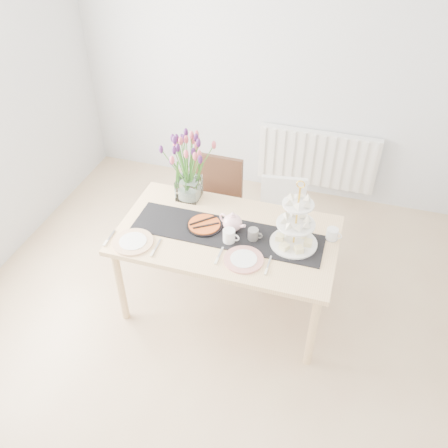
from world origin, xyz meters
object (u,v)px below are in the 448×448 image
(cake_stand, at_px, (295,229))
(dining_table, at_px, (227,241))
(radiator, at_px, (317,159))
(plate_right, at_px, (244,259))
(mug_grey, at_px, (253,235))
(tart_tin, at_px, (204,225))
(chair_white, at_px, (281,216))
(cream_jug, at_px, (332,234))
(plate_left, at_px, (133,242))
(teapot, at_px, (232,223))
(mug_white, at_px, (229,236))
(chair_brown, at_px, (213,201))
(tulip_vase, at_px, (187,160))

(cake_stand, bearing_deg, dining_table, -177.67)
(radiator, xyz_separation_m, plate_right, (-0.25, -1.96, 0.31))
(mug_grey, bearing_deg, tart_tin, 173.78)
(chair_white, height_order, mug_grey, mug_grey)
(radiator, distance_m, cream_jug, 1.62)
(cream_jug, height_order, mug_grey, mug_grey)
(cake_stand, relative_size, plate_left, 1.69)
(teapot, distance_m, plate_right, 0.33)
(mug_white, bearing_deg, chair_white, 77.49)
(dining_table, distance_m, tart_tin, 0.20)
(mug_grey, bearing_deg, teapot, 160.24)
(mug_white, bearing_deg, plate_right, -41.00)
(cake_stand, distance_m, mug_white, 0.47)
(plate_right, bearing_deg, cream_jug, 36.50)
(radiator, xyz_separation_m, chair_brown, (-0.75, -1.12, 0.09))
(radiator, height_order, tart_tin, tart_tin)
(chair_brown, height_order, plate_right, chair_brown)
(tart_tin, distance_m, mug_grey, 0.38)
(cream_jug, distance_m, tart_tin, 0.93)
(dining_table, relative_size, tart_tin, 6.07)
(chair_brown, bearing_deg, mug_grey, -49.21)
(dining_table, distance_m, teapot, 0.16)
(plate_left, bearing_deg, chair_white, 48.00)
(cream_jug, bearing_deg, teapot, -154.68)
(teapot, distance_m, plate_left, 0.73)
(mug_white, bearing_deg, chair_brown, 121.68)
(chair_white, xyz_separation_m, cake_stand, (0.20, -0.68, 0.44))
(teapot, distance_m, mug_white, 0.13)
(plate_left, xyz_separation_m, plate_right, (0.80, 0.06, -0.00))
(chair_brown, bearing_deg, chair_white, 9.68)
(tulip_vase, distance_m, plate_left, 0.75)
(radiator, xyz_separation_m, mug_grey, (-0.24, -1.73, 0.35))
(tulip_vase, distance_m, cream_jug, 1.21)
(mug_grey, bearing_deg, plate_left, -162.28)
(chair_white, height_order, cake_stand, cake_stand)
(teapot, relative_size, plate_right, 0.83)
(chair_white, xyz_separation_m, plate_left, (-0.89, -0.99, 0.31))
(teapot, relative_size, mug_white, 2.17)
(dining_table, distance_m, mug_white, 0.16)
(tart_tin, xyz_separation_m, plate_right, (0.37, -0.26, -0.01))
(plate_left, bearing_deg, dining_table, 25.79)
(teapot, height_order, cream_jug, teapot)
(radiator, relative_size, mug_grey, 13.29)
(teapot, xyz_separation_m, cream_jug, (0.71, 0.12, -0.03))
(cream_jug, bearing_deg, chair_brown, 172.75)
(tulip_vase, bearing_deg, cake_stand, -19.55)
(radiator, relative_size, teapot, 5.28)
(mug_white, bearing_deg, teapot, 99.88)
(plate_right, bearing_deg, mug_grey, 88.34)
(mug_white, distance_m, plate_right, 0.22)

